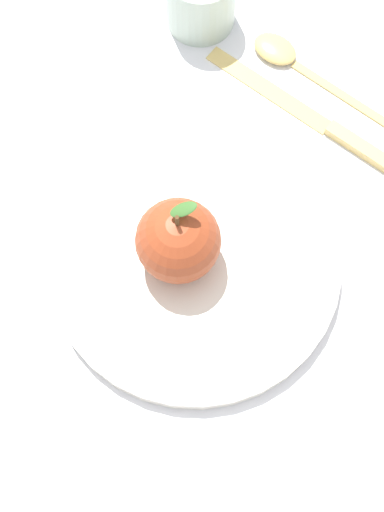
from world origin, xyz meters
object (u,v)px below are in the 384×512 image
Objects in this scene: apple at (178,241)px; knife at (318,121)px; dinner_plate at (192,259)px; spoon at (292,61)px.

apple is 0.21m from knife.
dinner_plate is 0.24m from spoon.
knife is at bearing -130.84° from spoon.
spoon is (0.24, 0.02, -0.01)m from dinner_plate.
apple reaches higher than dinner_plate.
knife is 0.07m from spoon.
dinner_plate is at bearing -174.12° from spoon.
knife is (0.19, -0.03, -0.01)m from dinner_plate.
spoon is at bearing 5.88° from dinner_plate.
apple is at bearing -176.74° from spoon.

